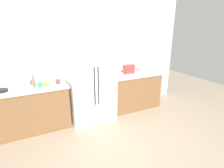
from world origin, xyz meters
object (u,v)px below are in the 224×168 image
bottle_a (34,83)px  bowl_c (46,84)px  rice_cooker (144,67)px  cup_a (40,85)px  cup_d (58,81)px  cup_c (32,82)px  refrigerator (90,81)px  bowl_a (20,86)px  cup_b (113,73)px  toaster (129,69)px  bowl_b (2,90)px

bottle_a → bowl_c: 0.22m
rice_cooker → cup_a: (-2.44, -0.10, -0.08)m
cup_d → bowl_c: size_ratio=0.57×
bottle_a → cup_c: (-0.02, 0.18, -0.04)m
refrigerator → bowl_a: size_ratio=12.17×
rice_cooker → cup_d: rice_cooker is taller
refrigerator → cup_c: bearing=168.7°
rice_cooker → bottle_a: rice_cooker is taller
cup_b → bowl_a: cup_b is taller
rice_cooker → cup_c: rice_cooker is taller
rice_cooker → cup_b: 0.82m
cup_b → cup_c: cup_b is taller
toaster → bowl_b: bearing=-177.5°
rice_cooker → bowl_a: bearing=179.3°
toaster → cup_b: size_ratio=2.90×
cup_b → cup_c: bearing=178.1°
refrigerator → cup_a: 1.00m
bottle_a → cup_d: size_ratio=2.41×
cup_c → bowl_b: cup_c is taller
cup_a → cup_c: cup_a is taller
bottle_a → bowl_b: 0.52m
bowl_b → cup_b: bearing=3.9°
toaster → cup_a: (-2.03, -0.14, -0.06)m
toaster → bowl_b: size_ratio=1.46×
refrigerator → rice_cooker: refrigerator is taller
bottle_a → cup_b: (1.72, 0.12, -0.04)m
bowl_c → bowl_a: bearing=173.2°
refrigerator → bowl_b: bearing=179.5°
refrigerator → cup_b: (0.63, 0.17, 0.07)m
bottle_a → cup_d: bottle_a is taller
refrigerator → bottle_a: bearing=177.8°
refrigerator → cup_d: bearing=174.8°
cup_a → cup_b: 1.64m
cup_a → cup_c: size_ratio=1.06×
bottle_a → bowl_b: (-0.51, -0.03, -0.06)m
cup_c → bowl_c: (0.24, -0.15, -0.02)m
refrigerator → bowl_a: bearing=174.7°
cup_a → cup_d: bearing=11.6°
refrigerator → cup_c: refrigerator is taller
cup_c → cup_d: bearing=-19.7°
cup_c → bowl_a: size_ratio=0.63×
toaster → cup_b: bearing=174.9°
cup_a → bowl_c: 0.15m
toaster → bowl_b: 2.64m
bowl_a → cup_c: bearing=24.8°
bowl_c → refrigerator: bearing=-4.6°
cup_d → bowl_a: (-0.68, 0.07, -0.02)m
cup_b → rice_cooker: bearing=-5.3°
cup_a → bowl_a: bearing=157.9°
cup_c → cup_d: cup_d is taller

